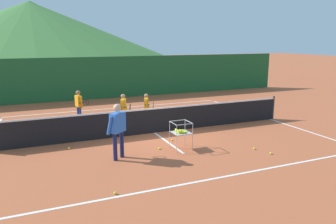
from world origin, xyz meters
The scene contains 20 objects.
ground_plane centered at (0.00, 0.00, 0.00)m, with size 120.00×120.00×0.00m, color #B25633.
line_baseline_near centered at (0.00, -4.59, 0.00)m, with size 11.12×0.08×0.01m, color white.
line_baseline_far centered at (0.00, 5.14, 0.00)m, with size 11.12×0.08×0.01m, color white.
line_sideline_east centered at (5.56, 0.00, 0.00)m, with size 0.08×9.73×0.01m, color white.
line_service_center centered at (0.00, 0.00, 0.00)m, with size 0.08×5.14×0.01m, color white.
tennis_net centered at (0.00, 0.00, 0.50)m, with size 11.46×0.08×1.05m.
instructor centered at (-1.99, -2.20, 1.01)m, with size 0.66×0.75×1.68m.
student_0 centered at (-2.37, 2.90, 0.83)m, with size 0.52×0.61×1.38m.
student_1 centered at (-0.83, 1.31, 0.82)m, with size 0.42×0.73×1.36m.
student_2 centered at (0.27, 1.63, 0.76)m, with size 0.41×0.69×1.26m.
ball_cart centered at (0.10, -2.11, 0.59)m, with size 0.58×0.58×0.90m.
tennis_ball_0 centered at (-3.26, -0.73, 0.03)m, with size 0.07×0.07×0.07m, color yellow.
tennis_ball_1 centered at (2.47, -3.70, 0.03)m, with size 0.07×0.07×0.07m, color yellow.
tennis_ball_2 centered at (0.20, -1.20, 0.03)m, with size 0.07×0.07×0.07m, color yellow.
tennis_ball_3 centered at (-0.55, -1.90, 0.03)m, with size 0.07×0.07×0.07m, color yellow.
tennis_ball_4 centered at (2.27, -3.14, 0.03)m, with size 0.07×0.07×0.07m, color yellow.
tennis_ball_5 centered at (-2.67, -4.45, 0.03)m, with size 0.07×0.07×0.07m, color yellow.
windscreen_fence centered at (0.00, 8.26, 1.26)m, with size 24.47×0.08×2.51m, color #1E5B2D.
hill_0 centered at (-2.57, 69.77, 5.94)m, with size 49.38×49.38×11.88m, color #2D6628.
hill_1 centered at (-2.98, 59.94, 5.40)m, with size 54.34×54.34×10.80m, color #427A38.
Camera 1 is at (-4.29, -11.35, 3.49)m, focal length 35.07 mm.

